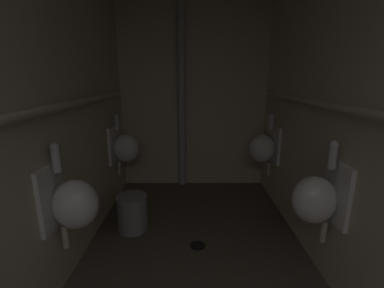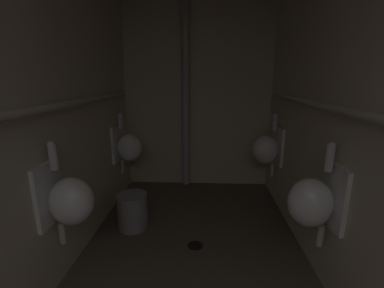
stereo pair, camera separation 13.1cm
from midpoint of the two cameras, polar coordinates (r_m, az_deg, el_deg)
name	(u,v)px [view 1 (the left image)]	position (r m, az deg, el deg)	size (l,w,h in m)	color
wall_left	(36,120)	(1.94, -32.73, 4.41)	(0.06, 3.98, 2.48)	beige
wall_right	(358,120)	(1.91, 30.91, 4.56)	(0.06, 3.98, 2.48)	beige
wall_back	(194,97)	(3.59, -0.72, 10.24)	(2.08, 0.06, 2.48)	beige
urinal_left_mid	(72,203)	(1.98, -26.50, -11.45)	(0.32, 0.30, 0.76)	white
urinal_left_far	(124,147)	(3.23, -15.73, -0.74)	(0.32, 0.30, 0.76)	white
urinal_right_mid	(317,198)	(2.01, 24.00, -10.82)	(0.32, 0.30, 0.76)	white
urinal_right_far	(264,148)	(3.20, 14.35, -0.77)	(0.32, 0.30, 0.76)	white
supply_pipe_left	(47,110)	(1.86, -30.97, 6.46)	(0.06, 3.28, 0.06)	beige
supply_pipe_right	(344,109)	(1.87, 28.65, 6.76)	(0.06, 3.19, 0.06)	beige
standpipe_back_wall	(182,98)	(3.48, -3.37, 10.09)	(0.10, 0.10, 2.43)	#B2B2B2
floor_drain	(198,245)	(2.56, -0.36, -21.33)	(0.14, 0.14, 0.01)	black
waste_bin	(132,213)	(2.78, -14.27, -14.38)	(0.30, 0.30, 0.36)	gray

